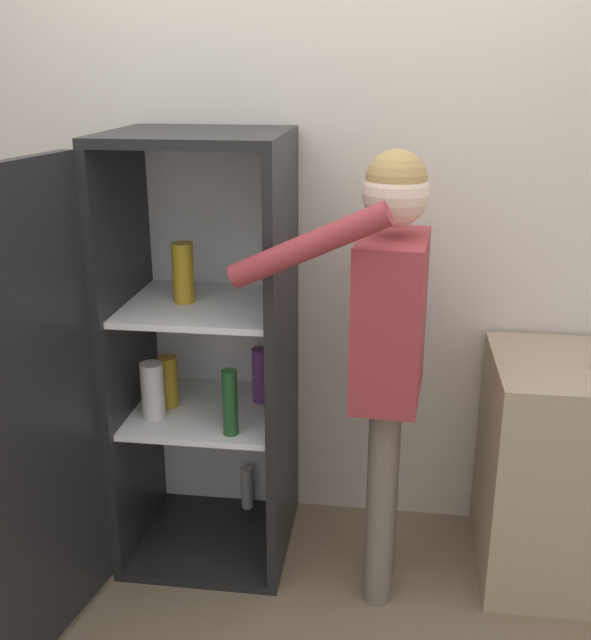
# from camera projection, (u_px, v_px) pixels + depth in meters

# --- Properties ---
(wall_back) EXTENTS (7.00, 0.06, 2.55)m
(wall_back) POSITION_uv_depth(u_px,v_px,m) (315.00, 228.00, 3.03)
(wall_back) COLOR beige
(wall_back) RESTS_ON ground_plane
(refrigerator) EXTENTS (0.80, 1.25, 1.69)m
(refrigerator) POSITION_uv_depth(u_px,v_px,m) (176.00, 364.00, 2.81)
(refrigerator) COLOR black
(refrigerator) RESTS_ON ground_plane
(person) EXTENTS (0.65, 0.53, 1.65)m
(person) POSITION_uv_depth(u_px,v_px,m) (387.00, 325.00, 2.55)
(person) COLOR #726656
(person) RESTS_ON ground_plane
(counter) EXTENTS (0.76, 0.60, 0.88)m
(counter) POSITION_uv_depth(u_px,v_px,m) (586.00, 472.00, 2.84)
(counter) COLOR tan
(counter) RESTS_ON ground_plane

